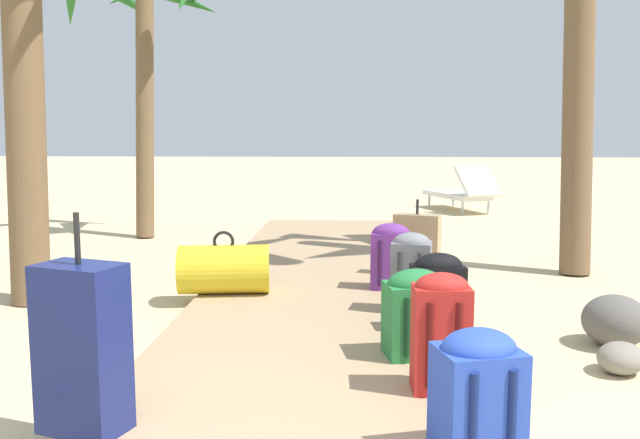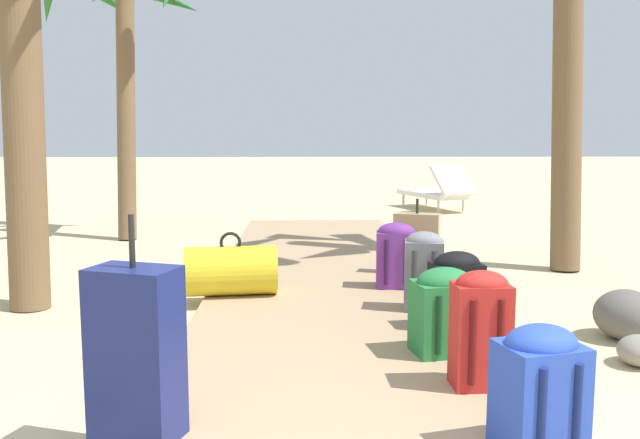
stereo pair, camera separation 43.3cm
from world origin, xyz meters
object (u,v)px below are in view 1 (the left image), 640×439
backpack_green (416,310)px  backpack_red (441,329)px  backpack_blue (478,391)px  palm_tree_far_left (138,7)px  suitcase_tan (417,245)px  backpack_purple (391,254)px  backpack_grey (411,270)px  duffel_bag_yellow (224,269)px  backpack_black (438,290)px  suitcase_navy (82,348)px  lounge_chair (463,192)px

backpack_green → backpack_red: size_ratio=0.85×
backpack_blue → palm_tree_far_left: 7.13m
suitcase_tan → backpack_blue: size_ratio=1.30×
backpack_purple → backpack_green: bearing=-88.1°
backpack_grey → duffel_bag_yellow: 1.47m
backpack_black → backpack_green: (-0.18, -0.50, -0.00)m
suitcase_tan → backpack_green: suitcase_tan is taller
palm_tree_far_left → backpack_black: bearing=-53.0°
backpack_black → backpack_grey: (-0.13, 0.44, 0.03)m
backpack_black → duffel_bag_yellow: backpack_black is taller
suitcase_tan → backpack_green: 2.13m
backpack_red → backpack_grey: bearing=90.9°
suitcase_tan → suitcase_navy: suitcase_navy is taller
lounge_chair → duffel_bag_yellow: bearing=-114.3°
backpack_grey → palm_tree_far_left: 5.45m
duffel_bag_yellow → suitcase_tan: bearing=25.3°
backpack_black → duffel_bag_yellow: bearing=149.6°
backpack_purple → duffel_bag_yellow: size_ratio=0.72×
backpack_black → backpack_purple: size_ratio=0.94×
duffel_bag_yellow → lounge_chair: lounge_chair is taller
backpack_purple → lounge_chair: bearing=75.8°
backpack_red → backpack_blue: bearing=-85.5°
backpack_blue → backpack_red: (-0.05, 0.68, 0.04)m
backpack_blue → palm_tree_far_left: (-3.13, 5.90, 2.48)m
backpack_grey → backpack_green: bearing=-93.1°
duffel_bag_yellow → backpack_purple: bearing=9.8°
suitcase_tan → backpack_blue: suitcase_tan is taller
backpack_black → palm_tree_far_left: size_ratio=0.14×
backpack_grey → backpack_red: bearing=-89.1°
backpack_grey → duffel_bag_yellow: size_ratio=0.76×
backpack_blue → lounge_chair: (1.32, 8.74, -0.02)m
backpack_blue → backpack_red: bearing=94.5°
backpack_blue → backpack_purple: bearing=93.7°
backpack_purple → backpack_green: backpack_purple is taller
backpack_grey → palm_tree_far_left: size_ratio=0.15×
backpack_purple → suitcase_navy: bearing=-118.1°
backpack_purple → duffel_bag_yellow: backpack_purple is taller
backpack_grey → palm_tree_far_left: (-3.06, 3.79, 2.46)m
backpack_green → lounge_chair: bearing=79.1°
suitcase_tan → backpack_blue: (-0.07, -3.30, 0.00)m
backpack_black → backpack_green: 0.53m
backpack_black → backpack_grey: size_ratio=0.89×
suitcase_navy → backpack_black: bearing=42.8°
backpack_black → backpack_purple: backpack_purple is taller
duffel_bag_yellow → suitcase_navy: bearing=-92.8°
suitcase_tan → backpack_blue: bearing=-91.2°
backpack_grey → backpack_green: (-0.05, -0.93, -0.03)m
backpack_grey → duffel_bag_yellow: (-1.39, 0.46, -0.10)m
suitcase_tan → palm_tree_far_left: palm_tree_far_left is taller
backpack_purple → lounge_chair: (1.50, 5.94, -0.03)m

